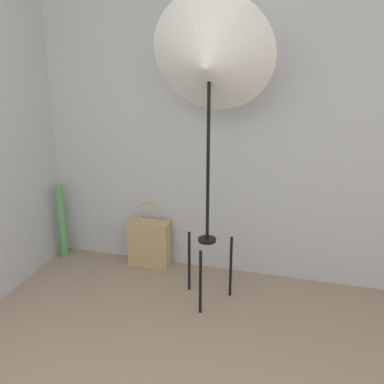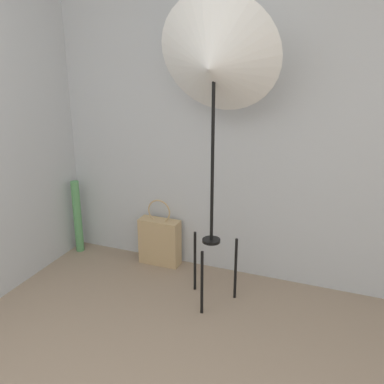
% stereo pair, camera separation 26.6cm
% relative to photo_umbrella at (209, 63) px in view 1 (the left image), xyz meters
% --- Properties ---
extents(wall_back, '(8.00, 0.05, 2.60)m').
position_rel_photo_umbrella_xyz_m(wall_back, '(-0.07, 0.49, -0.32)').
color(wall_back, '#B7BCC1').
rests_on(wall_back, ground_plane).
extents(photo_umbrella, '(0.77, 0.49, 2.03)m').
position_rel_photo_umbrella_xyz_m(photo_umbrella, '(0.00, 0.00, 0.00)').
color(photo_umbrella, black).
rests_on(photo_umbrella, ground_plane).
extents(tote_bag, '(0.33, 0.13, 0.55)m').
position_rel_photo_umbrella_xyz_m(tote_bag, '(-0.57, 0.36, -1.42)').
color(tote_bag, tan).
rests_on(tote_bag, ground_plane).
extents(paper_roll, '(0.07, 0.07, 0.63)m').
position_rel_photo_umbrella_xyz_m(paper_roll, '(-1.32, 0.31, -1.30)').
color(paper_roll, '#56995B').
rests_on(paper_roll, ground_plane).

